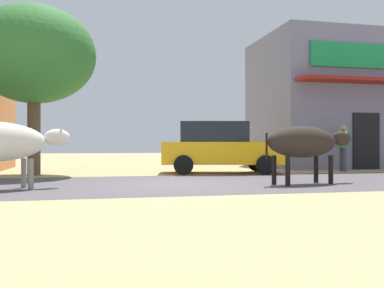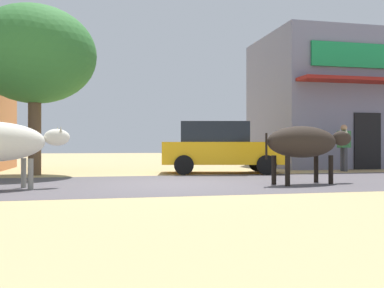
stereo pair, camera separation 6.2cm
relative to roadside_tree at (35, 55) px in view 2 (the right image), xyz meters
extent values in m
plane|color=tan|center=(3.53, -3.72, -3.60)|extent=(80.00, 80.00, 0.00)
cube|color=#524C51|center=(3.53, -3.72, -3.60)|extent=(72.00, 5.26, 0.00)
cube|color=slate|center=(12.30, 3.00, -0.90)|extent=(7.33, 4.77, 5.40)
cube|color=#198C4C|center=(12.30, 0.56, 0.62)|extent=(5.86, 0.10, 0.90)
cube|color=black|center=(11.66, 0.59, -2.55)|extent=(1.10, 0.06, 2.10)
cylinder|color=brown|center=(0.00, 0.00, -2.38)|extent=(0.38, 0.38, 2.43)
ellipsoid|color=#317231|center=(0.00, 0.00, 0.02)|extent=(3.65, 3.65, 2.92)
cube|color=#F6AE15|center=(5.80, -0.28, -2.95)|extent=(4.13, 2.51, 0.70)
cube|color=#1E2328|center=(5.52, -0.22, -2.28)|extent=(2.41, 2.01, 0.64)
cylinder|color=black|center=(7.21, 0.30, -3.30)|extent=(0.62, 0.30, 0.60)
cylinder|color=black|center=(6.84, -1.39, -3.30)|extent=(0.62, 0.30, 0.60)
cylinder|color=black|center=(4.77, 0.83, -3.30)|extent=(0.62, 0.30, 0.60)
cylinder|color=black|center=(4.40, -0.86, -3.30)|extent=(0.62, 0.30, 0.60)
ellipsoid|color=silver|center=(0.96, -4.06, -2.53)|extent=(0.62, 0.48, 0.36)
cone|color=beige|center=(0.96, -3.95, -2.35)|extent=(0.06, 0.06, 0.12)
cone|color=beige|center=(1.04, -4.14, -2.35)|extent=(0.06, 0.06, 0.12)
cylinder|color=gray|center=(0.28, -4.07, -3.28)|extent=(0.11, 0.11, 0.63)
cylinder|color=gray|center=(0.48, -4.54, -3.28)|extent=(0.11, 0.11, 0.63)
ellipsoid|color=#2C231D|center=(6.42, -4.59, -2.62)|extent=(2.04, 1.14, 0.73)
ellipsoid|color=#2C231D|center=(7.60, -4.30, -2.53)|extent=(0.61, 0.40, 0.36)
cone|color=beige|center=(7.63, -4.19, -2.35)|extent=(0.06, 0.06, 0.12)
cone|color=beige|center=(7.67, -4.39, -2.35)|extent=(0.06, 0.06, 0.12)
cylinder|color=black|center=(6.97, -4.20, -3.27)|extent=(0.11, 0.11, 0.67)
cylinder|color=black|center=(7.09, -4.68, -3.27)|extent=(0.11, 0.11, 0.67)
cylinder|color=black|center=(5.75, -4.50, -3.27)|extent=(0.11, 0.11, 0.67)
cylinder|color=black|center=(5.87, -4.97, -3.27)|extent=(0.11, 0.11, 0.67)
cylinder|color=black|center=(5.43, -4.83, -2.72)|extent=(0.05, 0.05, 0.58)
cylinder|color=#3F3F47|center=(10.14, -0.20, -3.19)|extent=(0.14, 0.14, 0.81)
cylinder|color=#3F3F47|center=(10.14, -0.38, -3.19)|extent=(0.14, 0.14, 0.81)
cube|color=#33723F|center=(10.14, -0.29, -2.50)|extent=(0.45, 0.34, 0.58)
sphere|color=tan|center=(10.14, -0.29, -2.10)|extent=(0.22, 0.22, 0.22)
cylinder|color=#33723F|center=(10.14, -0.03, -2.47)|extent=(0.09, 0.09, 0.52)
cylinder|color=#33723F|center=(10.14, -0.55, -2.47)|extent=(0.09, 0.09, 0.52)
camera|label=1|loc=(1.66, -13.87, -2.70)|focal=41.12mm
camera|label=2|loc=(1.72, -13.89, -2.70)|focal=41.12mm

